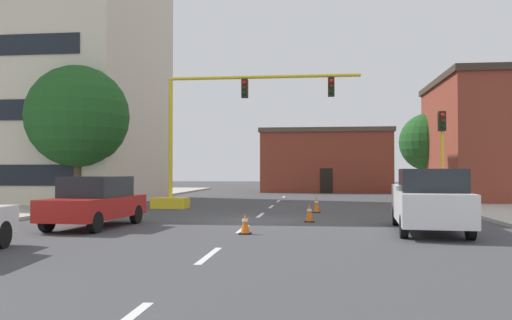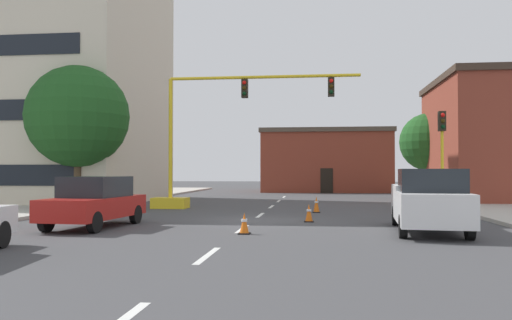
{
  "view_description": "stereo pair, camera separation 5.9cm",
  "coord_description": "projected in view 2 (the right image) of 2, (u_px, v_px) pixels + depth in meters",
  "views": [
    {
      "loc": [
        2.42,
        -20.17,
        1.91
      ],
      "look_at": [
        -0.75,
        7.23,
        2.52
      ],
      "focal_mm": 36.55,
      "sensor_mm": 36.0,
      "label": 1
    },
    {
      "loc": [
        2.48,
        -20.17,
        1.91
      ],
      "look_at": [
        -0.75,
        7.23,
        2.52
      ],
      "focal_mm": 36.55,
      "sensor_mm": 36.0,
      "label": 2
    }
  ],
  "objects": [
    {
      "name": "ground_plane",
      "position": [
        253.0,
        221.0,
        20.27
      ],
      "size": [
        160.0,
        160.0,
        0.0
      ],
      "primitive_type": "plane",
      "color": "#424244"
    },
    {
      "name": "sidewalk_left",
      "position": [
        62.0,
        204.0,
        29.62
      ],
      "size": [
        6.0,
        56.0,
        0.14
      ],
      "primitive_type": "cube",
      "color": "#B2ADA3",
      "rests_on": "ground_plane"
    },
    {
      "name": "sidewalk_right",
      "position": [
        502.0,
        207.0,
        26.82
      ],
      "size": [
        6.0,
        56.0,
        0.14
      ],
      "primitive_type": "cube",
      "color": "#B2ADA3",
      "rests_on": "ground_plane"
    },
    {
      "name": "lane_stripe_seg_1",
      "position": [
        208.0,
        255.0,
        11.83
      ],
      "size": [
        0.16,
        2.4,
        0.01
      ],
      "primitive_type": "cube",
      "color": "silver",
      "rests_on": "ground_plane"
    },
    {
      "name": "lane_stripe_seg_2",
      "position": [
        242.0,
        229.0,
        17.29
      ],
      "size": [
        0.16,
        2.4,
        0.01
      ],
      "primitive_type": "cube",
      "color": "silver",
      "rests_on": "ground_plane"
    },
    {
      "name": "lane_stripe_seg_3",
      "position": [
        260.0,
        215.0,
        22.75
      ],
      "size": [
        0.16,
        2.4,
        0.01
      ],
      "primitive_type": "cube",
      "color": "silver",
      "rests_on": "ground_plane"
    },
    {
      "name": "lane_stripe_seg_4",
      "position": [
        271.0,
        207.0,
        28.21
      ],
      "size": [
        0.16,
        2.4,
        0.01
      ],
      "primitive_type": "cube",
      "color": "silver",
      "rests_on": "ground_plane"
    },
    {
      "name": "lane_stripe_seg_5",
      "position": [
        279.0,
        201.0,
        33.68
      ],
      "size": [
        0.16,
        2.4,
        0.01
      ],
      "primitive_type": "cube",
      "color": "silver",
      "rests_on": "ground_plane"
    },
    {
      "name": "lane_stripe_seg_6",
      "position": [
        284.0,
        197.0,
        39.14
      ],
      "size": [
        0.16,
        2.4,
        0.01
      ],
      "primitive_type": "cube",
      "color": "silver",
      "rests_on": "ground_plane"
    },
    {
      "name": "building_tall_left",
      "position": [
        28.0,
        41.0,
        34.11
      ],
      "size": [
        16.37,
        12.95,
        20.93
      ],
      "color": "beige",
      "rests_on": "ground_plane"
    },
    {
      "name": "building_brick_center",
      "position": [
        326.0,
        161.0,
        50.9
      ],
      "size": [
        12.1,
        10.18,
        5.86
      ],
      "color": "brown",
      "rests_on": "ground_plane"
    },
    {
      "name": "traffic_signal_gantry",
      "position": [
        198.0,
        163.0,
        26.93
      ],
      "size": [
        10.67,
        1.2,
        6.83
      ],
      "color": "yellow",
      "rests_on": "ground_plane"
    },
    {
      "name": "traffic_light_pole_right",
      "position": [
        442.0,
        138.0,
        24.92
      ],
      "size": [
        0.32,
        0.47,
        4.8
      ],
      "color": "yellow",
      "rests_on": "ground_plane"
    },
    {
      "name": "tree_right_far",
      "position": [
        429.0,
        142.0,
        38.03
      ],
      "size": [
        4.22,
        4.22,
        6.18
      ],
      "color": "brown",
      "rests_on": "ground_plane"
    },
    {
      "name": "tree_left_near",
      "position": [
        78.0,
        117.0,
        26.93
      ],
      "size": [
        5.26,
        5.26,
        7.39
      ],
      "color": "brown",
      "rests_on": "ground_plane"
    },
    {
      "name": "pickup_truck_white",
      "position": [
        428.0,
        201.0,
        16.43
      ],
      "size": [
        2.47,
        5.55,
        1.99
      ],
      "color": "white",
      "rests_on": "ground_plane"
    },
    {
      "name": "sedan_red_near_left",
      "position": [
        95.0,
        201.0,
        17.8
      ],
      "size": [
        2.17,
        4.62,
        1.74
      ],
      "color": "#B21E19",
      "rests_on": "ground_plane"
    },
    {
      "name": "traffic_cone_roadside_a",
      "position": [
        316.0,
        204.0,
        24.2
      ],
      "size": [
        0.36,
        0.36,
        0.77
      ],
      "color": "black",
      "rests_on": "ground_plane"
    },
    {
      "name": "traffic_cone_roadside_b",
      "position": [
        309.0,
        213.0,
        19.68
      ],
      "size": [
        0.36,
        0.36,
        0.69
      ],
      "color": "black",
      "rests_on": "ground_plane"
    },
    {
      "name": "traffic_cone_roadside_c",
      "position": [
        244.0,
        224.0,
        15.88
      ],
      "size": [
        0.36,
        0.36,
        0.65
      ],
      "color": "black",
      "rests_on": "ground_plane"
    }
  ]
}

